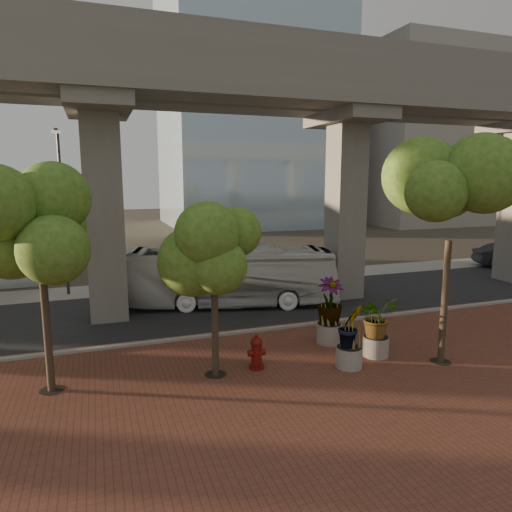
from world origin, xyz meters
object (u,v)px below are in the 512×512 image
object	(u,v)px
fire_hydrant	(257,352)
planter_front	(377,319)
transit_bus	(229,277)
parked_car	(512,256)

from	to	relation	value
fire_hydrant	planter_front	distance (m)	4.44
transit_bus	planter_front	bearing A→B (deg)	-144.56
transit_bus	fire_hydrant	distance (m)	7.90
fire_hydrant	parked_car	bearing A→B (deg)	24.88
transit_bus	planter_front	size ratio (longest dim) A/B	4.79
transit_bus	planter_front	distance (m)	8.68
transit_bus	parked_car	xyz separation A→B (m)	(21.94, 3.03, -0.65)
parked_car	planter_front	distance (m)	21.94
parked_car	fire_hydrant	world-z (taller)	parked_car
transit_bus	planter_front	world-z (taller)	transit_bus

